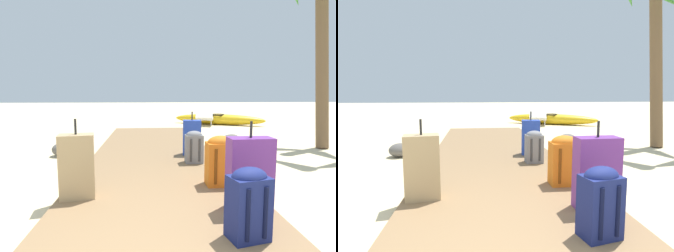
{
  "view_description": "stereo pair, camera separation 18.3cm",
  "coord_description": "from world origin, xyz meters",
  "views": [
    {
      "loc": [
        -0.14,
        -1.24,
        1.21
      ],
      "look_at": [
        0.29,
        4.16,
        0.55
      ],
      "focal_mm": 29.44,
      "sensor_mm": 36.0,
      "label": 1
    },
    {
      "loc": [
        -0.32,
        -1.22,
        1.21
      ],
      "look_at": [
        0.29,
        4.16,
        0.55
      ],
      "focal_mm": 29.44,
      "sensor_mm": 36.0,
      "label": 2
    }
  ],
  "objects": [
    {
      "name": "ground_plane",
      "position": [
        0.0,
        3.03,
        0.0
      ],
      "size": [
        60.0,
        60.0,
        0.0
      ],
      "primitive_type": "plane",
      "color": "beige"
    },
    {
      "name": "boardwalk",
      "position": [
        0.0,
        3.78,
        0.04
      ],
      "size": [
        2.19,
        7.57,
        0.08
      ],
      "primitive_type": "cube",
      "color": "olive",
      "rests_on": "ground"
    },
    {
      "name": "backpack_grey",
      "position": [
        0.62,
        3.08,
        0.35
      ],
      "size": [
        0.28,
        0.24,
        0.52
      ],
      "color": "slate",
      "rests_on": "boardwalk"
    },
    {
      "name": "backpack_navy",
      "position": [
        0.64,
        0.72,
        0.38
      ],
      "size": [
        0.34,
        0.28,
        0.57
      ],
      "color": "navy",
      "rests_on": "boardwalk"
    },
    {
      "name": "backpack_orange",
      "position": [
        0.76,
        1.98,
        0.4
      ],
      "size": [
        0.34,
        0.26,
        0.61
      ],
      "color": "orange",
      "rests_on": "boardwalk"
    },
    {
      "name": "suitcase_tan",
      "position": [
        -0.88,
        1.7,
        0.43
      ],
      "size": [
        0.39,
        0.28,
        0.85
      ],
      "color": "tan",
      "rests_on": "boardwalk"
    },
    {
      "name": "suitcase_blue",
      "position": [
        0.69,
        3.67,
        0.4
      ],
      "size": [
        0.35,
        0.26,
        0.79
      ],
      "color": "#2847B7",
      "rests_on": "boardwalk"
    },
    {
      "name": "suitcase_purple",
      "position": [
        0.84,
        1.26,
        0.43
      ],
      "size": [
        0.43,
        0.21,
        0.86
      ],
      "color": "#6B2D84",
      "rests_on": "boardwalk"
    },
    {
      "name": "lounge_chair",
      "position": [
        2.08,
        8.95,
        0.33
      ],
      "size": [
        1.01,
        1.65,
        0.79
      ],
      "color": "white",
      "rests_on": "ground"
    },
    {
      "name": "kayak",
      "position": [
        2.59,
        9.01,
        0.2
      ],
      "size": [
        3.29,
        2.04,
        0.4
      ],
      "color": "gold",
      "rests_on": "ground"
    },
    {
      "name": "rock_right_mid",
      "position": [
        1.91,
        5.19,
        0.11
      ],
      "size": [
        0.47,
        0.38,
        0.21
      ],
      "primitive_type": "ellipsoid",
      "rotation": [
        0.0,
        0.0,
        0.22
      ],
      "color": "slate",
      "rests_on": "ground"
    },
    {
      "name": "rock_left_near",
      "position": [
        -1.74,
        4.08,
        0.13
      ],
      "size": [
        0.5,
        0.5,
        0.26
      ],
      "primitive_type": "ellipsoid",
      "rotation": [
        0.0,
        0.0,
        0.38
      ],
      "color": "#5B5651",
      "rests_on": "ground"
    }
  ]
}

